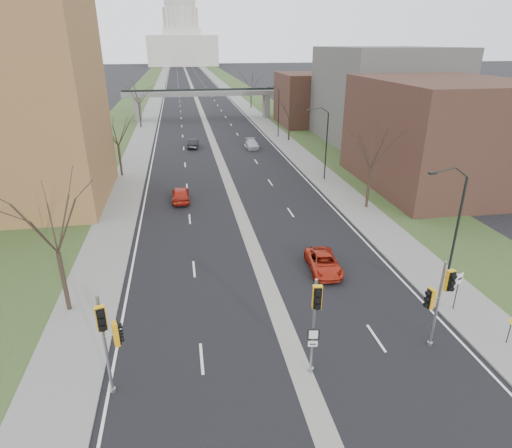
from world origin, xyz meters
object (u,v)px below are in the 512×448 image
object	(u,v)px
warning_sign	(511,324)
car_right_near	(324,263)
signal_pole_left	(108,333)
speed_limit_sign	(458,285)
signal_pole_right	(439,295)
car_right_mid	(252,144)
car_left_near	(181,194)
car_left_far	(193,143)
signal_pole_median	(315,313)

from	to	relation	value
warning_sign	car_right_near	world-z (taller)	warning_sign
warning_sign	signal_pole_left	bearing A→B (deg)	157.26
warning_sign	car_right_near	distance (m)	12.45
signal_pole_left	speed_limit_sign	distance (m)	20.52
signal_pole_right	car_right_mid	size ratio (longest dim) A/B	1.18
signal_pole_right	car_right_mid	xyz separation A→B (m)	(-1.71, 49.77, -2.82)
car_left_near	car_right_near	bearing A→B (deg)	120.62
speed_limit_sign	signal_pole_right	bearing A→B (deg)	-159.64
signal_pole_left	car_left_far	bearing A→B (deg)	67.78
car_left_near	signal_pole_median	bearing A→B (deg)	102.52
car_left_near	car_left_far	xyz separation A→B (m)	(2.34, 25.13, -0.08)
signal_pole_median	car_right_near	world-z (taller)	signal_pole_median
signal_pole_left	car_right_near	world-z (taller)	signal_pole_left
signal_pole_left	car_right_near	xyz separation A→B (m)	(13.64, 9.92, -2.94)
warning_sign	car_right_near	size ratio (longest dim) A/B	0.42
car_left_near	car_right_near	world-z (taller)	car_left_near
car_right_near	signal_pole_median	bearing A→B (deg)	-106.89
car_left_near	warning_sign	bearing A→B (deg)	123.03
signal_pole_median	speed_limit_sign	world-z (taller)	signal_pole_median
speed_limit_sign	car_right_mid	size ratio (longest dim) A/B	0.57
signal_pole_left	signal_pole_median	distance (m)	9.62
car_left_near	car_right_mid	bearing A→B (deg)	-116.80
car_right_near	signal_pole_right	bearing A→B (deg)	-67.83
warning_sign	car_right_mid	xyz separation A→B (m)	(-6.17, 50.23, -0.74)
signal_pole_median	car_left_far	size ratio (longest dim) A/B	1.28
warning_sign	speed_limit_sign	bearing A→B (deg)	83.07
car_left_far	signal_pole_left	bearing A→B (deg)	90.98
signal_pole_right	car_left_far	size ratio (longest dim) A/B	1.24
car_left_far	car_right_mid	bearing A→B (deg)	175.04
speed_limit_sign	signal_pole_median	bearing A→B (deg)	179.55
signal_pole_median	car_right_near	xyz separation A→B (m)	(4.03, 10.38, -3.17)
car_left_near	car_right_mid	world-z (taller)	car_left_near
warning_sign	car_left_near	world-z (taller)	warning_sign
signal_pole_right	car_left_far	bearing A→B (deg)	97.37
speed_limit_sign	car_right_near	world-z (taller)	speed_limit_sign
signal_pole_median	speed_limit_sign	size ratio (longest dim) A/B	2.14
signal_pole_left	signal_pole_right	distance (m)	16.69
signal_pole_median	signal_pole_right	bearing A→B (deg)	17.53
signal_pole_median	car_right_mid	world-z (taller)	signal_pole_median
speed_limit_sign	car_left_near	distance (m)	28.94
signal_pole_median	speed_limit_sign	xyz separation A→B (m)	(10.53, 4.00, -1.93)
warning_sign	car_left_far	distance (m)	54.46
warning_sign	car_left_near	bearing A→B (deg)	100.47
signal_pole_right	car_right_near	bearing A→B (deg)	103.26
signal_pole_right	warning_sign	distance (m)	4.94
warning_sign	car_left_near	xyz separation A→B (m)	(-17.75, 27.10, -0.60)
car_left_near	car_right_mid	distance (m)	25.87
speed_limit_sign	car_left_far	xyz separation A→B (m)	(-14.41, 48.69, -1.18)
signal_pole_median	car_left_far	world-z (taller)	signal_pole_median
signal_pole_right	speed_limit_sign	bearing A→B (deg)	37.03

